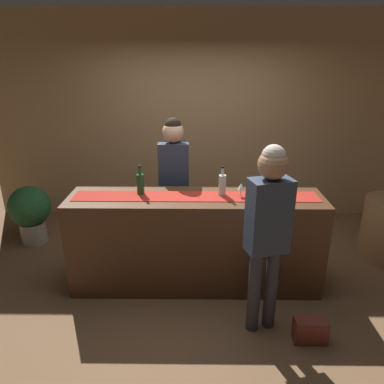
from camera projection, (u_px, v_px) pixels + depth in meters
The scene contains 12 objects.
ground_plane at pixel (195, 282), 3.95m from camera, with size 10.00×10.00×0.00m, color brown.
back_wall at pixel (196, 119), 5.21m from camera, with size 6.00×0.12×2.90m, color tan.
bar_counter at pixel (196, 241), 3.77m from camera, with size 2.55×0.60×1.00m, color #472B19.
counter_runner_cloth at pixel (196, 196), 3.59m from camera, with size 2.43×0.28×0.01m, color maroon.
wine_bottle_green at pixel (140, 184), 3.62m from camera, with size 0.07×0.07×0.30m.
wine_bottle_clear at pixel (222, 185), 3.59m from camera, with size 0.07×0.07×0.30m.
wine_glass_near_customer at pixel (259, 187), 3.54m from camera, with size 0.07×0.07×0.14m.
wine_glass_mid_counter at pixel (241, 187), 3.55m from camera, with size 0.07×0.07×0.14m.
bartender at pixel (174, 175), 4.13m from camera, with size 0.34×0.24×1.69m.
customer_sipping at pixel (268, 223), 2.94m from camera, with size 0.38×0.28×1.69m.
potted_plant_tall at pixel (30, 211), 4.66m from camera, with size 0.52×0.52×0.77m.
handbag at pixel (310, 330), 3.11m from camera, with size 0.28×0.14×0.22m, color brown.
Camera 1 is at (0.00, -3.34, 2.33)m, focal length 33.92 mm.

